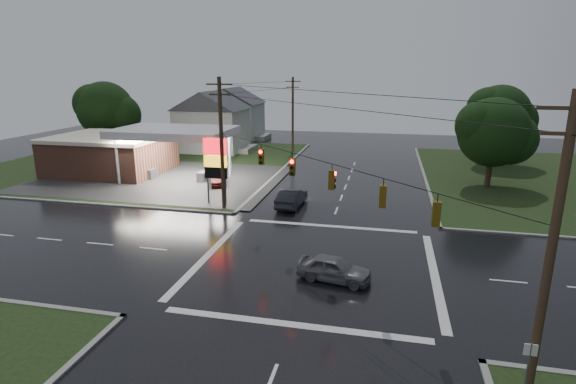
% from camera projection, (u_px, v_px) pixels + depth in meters
% --- Properties ---
extents(ground, '(120.00, 120.00, 0.00)m').
position_uv_depth(ground, '(316.00, 264.00, 27.64)').
color(ground, black).
rests_on(ground, ground).
extents(grass_nw, '(36.00, 36.00, 0.08)m').
position_uv_depth(grass_nw, '(148.00, 162.00, 57.53)').
color(grass_nw, black).
rests_on(grass_nw, ground).
extents(gas_station, '(26.20, 18.00, 5.60)m').
position_uv_depth(gas_station, '(120.00, 151.00, 50.86)').
color(gas_station, '#2D2D2D').
rests_on(gas_station, ground).
extents(pylon_sign, '(2.00, 0.35, 6.00)m').
position_uv_depth(pylon_sign, '(215.00, 160.00, 38.65)').
color(pylon_sign, '#59595E').
rests_on(pylon_sign, ground).
extents(utility_pole_nw, '(2.20, 0.32, 11.00)m').
position_uv_depth(utility_pole_nw, '(222.00, 142.00, 37.05)').
color(utility_pole_nw, '#382619').
rests_on(utility_pole_nw, ground).
extents(utility_pole_se, '(2.20, 0.32, 11.00)m').
position_uv_depth(utility_pole_se, '(552.00, 248.00, 15.20)').
color(utility_pole_se, '#382619').
rests_on(utility_pole_se, ground).
extents(utility_pole_n, '(2.20, 0.32, 10.50)m').
position_uv_depth(utility_pole_n, '(293.00, 113.00, 63.94)').
color(utility_pole_n, '#382619').
rests_on(utility_pole_n, ground).
extents(traffic_signals, '(26.87, 26.87, 1.47)m').
position_uv_depth(traffic_signals, '(318.00, 160.00, 25.90)').
color(traffic_signals, black).
rests_on(traffic_signals, ground).
extents(house_near, '(11.05, 8.48, 8.60)m').
position_uv_depth(house_near, '(212.00, 120.00, 64.73)').
color(house_near, silver).
rests_on(house_near, ground).
extents(house_far, '(11.05, 8.48, 8.60)m').
position_uv_depth(house_far, '(233.00, 113.00, 76.24)').
color(house_far, silver).
rests_on(house_far, ground).
extents(tree_nw_behind, '(8.93, 7.60, 10.00)m').
position_uv_depth(tree_nw_behind, '(107.00, 110.00, 61.30)').
color(tree_nw_behind, black).
rests_on(tree_nw_behind, ground).
extents(tree_ne_near, '(7.99, 6.80, 8.98)m').
position_uv_depth(tree_ne_near, '(495.00, 133.00, 43.92)').
color(tree_ne_near, black).
rests_on(tree_ne_near, ground).
extents(tree_ne_far, '(8.46, 7.20, 9.80)m').
position_uv_depth(tree_ne_far, '(501.00, 115.00, 54.42)').
color(tree_ne_far, black).
rests_on(tree_ne_far, ground).
extents(car_north, '(2.04, 4.91, 1.58)m').
position_uv_depth(car_north, '(292.00, 198.00, 38.96)').
color(car_north, black).
rests_on(car_north, ground).
extents(car_crossing, '(4.43, 2.43, 1.43)m').
position_uv_depth(car_crossing, '(334.00, 269.00, 25.29)').
color(car_crossing, slate).
rests_on(car_crossing, ground).
extents(car_pump, '(3.47, 5.00, 1.34)m').
position_uv_depth(car_pump, '(217.00, 178.00, 46.46)').
color(car_pump, maroon).
rests_on(car_pump, ground).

